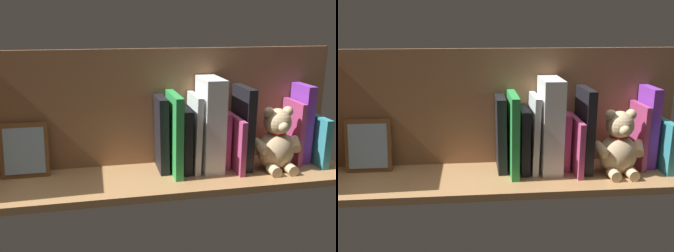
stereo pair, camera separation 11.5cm
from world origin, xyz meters
The scene contains 15 objects.
ground_plane centered at (0.00, 0.00, -1.10)cm, with size 116.58×27.60×2.20cm, color #A87A4C.
shelf_back_panel centered at (0.00, -11.55, 19.12)cm, with size 116.58×1.50×38.24cm, color #8F613F.
book_0 centered at (-50.74, -1.94, 8.18)cm, with size 2.34×16.91×16.36cm, color teal.
book_1 centered at (-47.08, -4.71, 13.12)cm, with size 3.02×11.38×26.24cm, color purple.
book_2 centered at (-43.77, -3.85, 10.51)cm, with size 1.63×13.10×21.02cm, color #B23F72.
teddy_bear centered at (-35.13, 1.98, 9.09)cm, with size 16.76×13.06×20.65cm.
book_3 centered at (-25.40, -3.07, 13.28)cm, with size 2.78×14.66×26.55cm, color black.
book_4 centered at (-22.17, -1.73, 8.69)cm, with size 1.74×17.33×17.38cm, color #B23F72.
book_5 centered at (-19.37, -4.77, 9.30)cm, with size 1.91×11.26×18.60cm, color #B23F72.
dictionary_thick_white centered at (-14.24, -3.08, 14.84)cm, with size 6.39×14.43×29.68cm, color silver.
book_6 centered at (-9.14, -3.53, 12.26)cm, with size 1.85×13.73×24.52cm, color silver.
book_7 centered at (-5.89, -3.62, 10.22)cm, with size 2.69×13.56×20.43cm, color black.
book_8 centered at (-2.37, -2.04, 12.64)cm, with size 2.40×16.71×25.28cm, color green.
book_9 centered at (1.21, -4.58, 11.98)cm, with size 2.81×11.63×23.97cm, color black.
picture_frame_leaning centered at (43.43, -7.71, 8.27)cm, with size 14.28×4.72×16.78cm.
Camera 1 is at (21.27, 108.40, 47.00)cm, focal length 40.43 mm.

